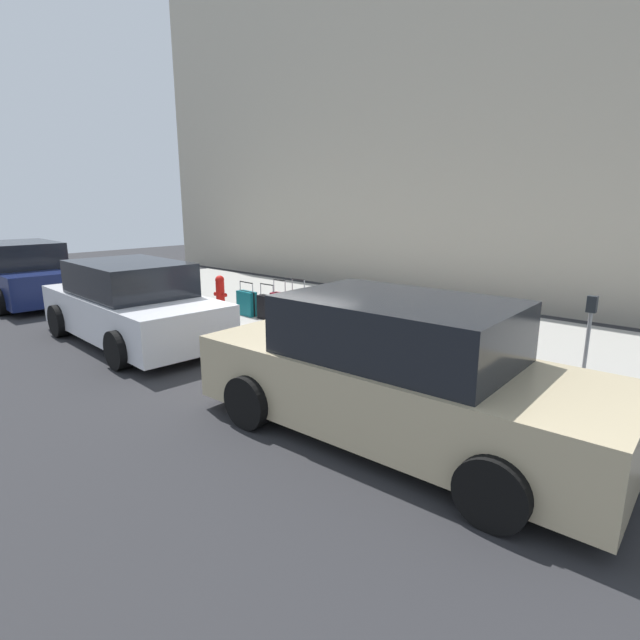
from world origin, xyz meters
name	(u,v)px	position (x,y,z in m)	size (l,w,h in m)	color
ground_plane	(272,344)	(0.00, 0.00, 0.00)	(40.00, 40.00, 0.00)	#28282B
sidewalk_curb	(354,318)	(0.00, -2.50, 0.07)	(18.00, 5.00, 0.14)	#9E9B93
building_facade_sidewalk_side	(471,86)	(0.00, -7.48, 5.66)	(24.00, 3.00, 11.32)	#B2A893
suitcase_red_0	(493,353)	(-3.93, -0.81, 0.45)	(0.39, 0.24, 0.68)	red
suitcase_maroon_1	(458,341)	(-3.38, -0.80, 0.52)	(0.46, 0.24, 1.05)	maroon
suitcase_black_2	(424,342)	(-2.79, -0.78, 0.41)	(0.46, 0.27, 0.59)	black
suitcase_teal_3	(399,329)	(-2.25, -0.88, 0.51)	(0.39, 0.23, 1.00)	#0F606B
suitcase_olive_4	(368,328)	(-1.68, -0.75, 0.46)	(0.51, 0.20, 0.69)	#59601E
suitcase_navy_5	(342,320)	(-1.05, -0.80, 0.48)	(0.50, 0.26, 0.98)	navy
suitcase_silver_6	(320,315)	(-0.46, -0.86, 0.48)	(0.42, 0.26, 0.73)	#9EA0A8
suitcase_red_7	(298,311)	(0.06, -0.80, 0.50)	(0.38, 0.20, 1.01)	red
suitcase_maroon_8	(280,309)	(0.58, -0.77, 0.47)	(0.39, 0.21, 0.94)	maroon
suitcase_black_9	(267,307)	(1.12, -0.91, 0.40)	(0.45, 0.21, 0.77)	black
suitcase_teal_10	(247,303)	(1.73, -0.85, 0.41)	(0.51, 0.21, 0.76)	#0F606B
fire_hydrant	(220,292)	(2.66, -0.83, 0.56)	(0.39, 0.21, 0.81)	red
bollard_post	(197,293)	(3.36, -0.68, 0.47)	(0.16, 0.16, 0.66)	brown
parking_meter	(589,329)	(-5.09, -1.08, 0.97)	(0.12, 0.09, 1.27)	slate
parked_car_beige_0	(396,374)	(-3.86, 1.65, 0.76)	(4.80, 2.13, 1.62)	tan
parked_car_white_1	(131,305)	(2.07, 1.65, 0.72)	(4.59, 2.19, 1.53)	silver
parked_car_navy_2	(23,274)	(7.80, 1.65, 0.74)	(4.52, 2.16, 1.59)	#141E4C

